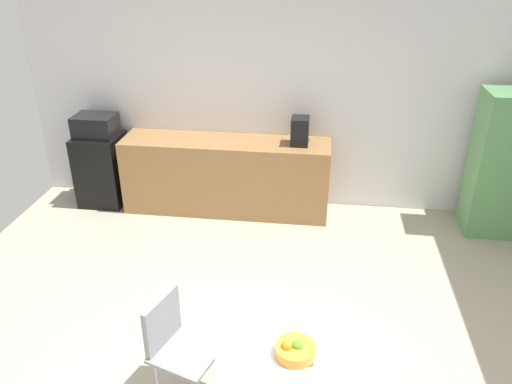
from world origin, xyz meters
TOP-DOWN VIEW (x-y plane):
  - ground_plane at (0.00, 0.00)m, footprint 6.00×6.00m
  - wall_back at (0.00, 3.00)m, footprint 6.00×0.10m
  - counter_block at (-0.53, 2.65)m, footprint 2.46×0.60m
  - mini_fridge at (-2.11, 2.65)m, footprint 0.54×0.54m
  - microwave at (-2.11, 2.65)m, footprint 0.48×0.38m
  - locker_cabinet at (2.55, 2.55)m, footprint 0.60×0.50m
  - round_table at (0.57, -0.53)m, footprint 1.12×1.12m
  - chair_gray at (-0.36, -0.22)m, footprint 0.53×0.53m
  - fruit_bowl at (0.49, -0.47)m, footprint 0.25×0.25m
  - mug_white at (0.38, 2.70)m, footprint 0.13×0.08m
  - coffee_maker at (0.34, 2.65)m, footprint 0.20×0.24m

SIDE VIEW (x-z plane):
  - ground_plane at x=0.00m, z-range 0.00..0.00m
  - mini_fridge at x=-2.11m, z-range 0.00..0.88m
  - counter_block at x=-0.53m, z-range 0.00..0.90m
  - chair_gray at x=-0.36m, z-range 0.11..0.94m
  - round_table at x=0.57m, z-range 0.23..0.96m
  - fruit_bowl at x=0.49m, z-range 0.72..0.82m
  - locker_cabinet at x=2.55m, z-range 0.00..1.62m
  - mug_white at x=0.38m, z-range 0.90..1.00m
  - microwave at x=-2.11m, z-range 0.88..1.14m
  - coffee_maker at x=0.34m, z-range 0.90..1.22m
  - wall_back at x=0.00m, z-range 0.00..2.60m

